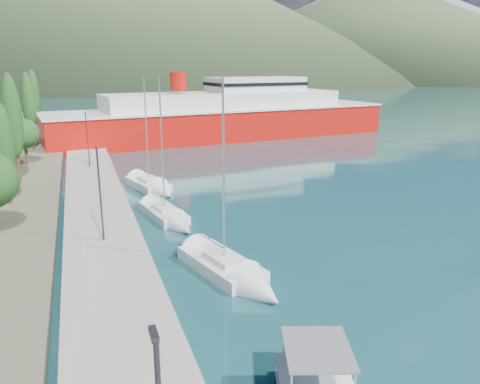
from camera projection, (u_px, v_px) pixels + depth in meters
name	position (u px, v px, depth m)	size (l,w,h in m)	color
ground	(113.00, 109.00, 128.93)	(1400.00, 1400.00, 0.00)	#18464D
quay	(96.00, 201.00, 40.40)	(5.00, 88.00, 0.80)	gray
hills_far	(187.00, 12.00, 606.61)	(1480.00, 900.00, 180.00)	slate
hills_near	(208.00, 16.00, 377.03)	(1010.00, 520.00, 115.00)	#3D4F31
tree_row	(9.00, 135.00, 41.27)	(3.79, 64.74, 10.42)	#47301E
lamp_posts	(99.00, 189.00, 30.08)	(0.15, 46.31, 6.06)	#2D2D33
sailboat_near	(241.00, 278.00, 25.99)	(4.70, 8.90, 12.25)	silver
sailboat_mid	(173.00, 220.00, 35.86)	(3.65, 8.51, 11.87)	silver
sailboat_far	(156.00, 189.00, 44.72)	(4.58, 8.29, 11.61)	silver
ferry	(226.00, 117.00, 76.93)	(57.53, 19.08, 11.22)	#B9110A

